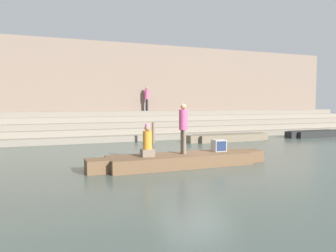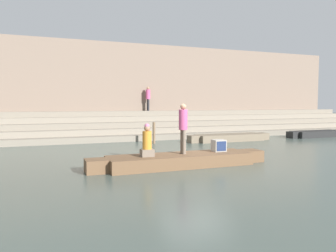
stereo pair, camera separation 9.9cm
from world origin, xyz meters
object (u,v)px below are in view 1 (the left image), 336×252
Objects in this scene: tv_set at (219,146)px; moored_boat_distant at (315,133)px; person_rowing at (147,143)px; person_standing at (183,125)px; rowboat_main at (181,160)px; mooring_post at (153,133)px; moored_boat_shore at (228,137)px; person_on_steps at (147,97)px.

tv_set is 12.20m from moored_boat_distant.
person_rowing is at bearing -160.42° from moored_boat_distant.
person_standing reaches higher than person_rowing.
rowboat_main is at bearing -158.50° from moored_boat_distant.
person_rowing is at bearing 178.93° from rowboat_main.
rowboat_main is 1.22m from person_standing.
mooring_post is (2.44, 6.52, -0.30)m from person_rowing.
mooring_post is (1.22, 6.47, 0.35)m from rowboat_main.
moored_boat_distant is (6.56, -0.02, 0.00)m from moored_boat_shore.
person_on_steps is (0.83, 11.10, 1.99)m from tv_set.
moored_boat_shore is 3.13× the size of person_on_steps.
tv_set is at bearing 0.84° from rowboat_main.
person_on_steps reaches higher than tv_set.
person_standing is 11.44m from person_on_steps.
moored_boat_distant is (12.24, 6.00, -0.01)m from rowboat_main.
mooring_post reaches higher than rowboat_main.
person_standing is 1.50× the size of mooring_post.
moored_boat_distant is at bearing 24.67° from person_standing.
tv_set is 0.09× the size of moored_boat_shore.
person_on_steps is (-3.28, 5.19, 2.41)m from moored_boat_shore.
person_on_steps is (-9.84, 5.21, 2.41)m from moored_boat_distant.
moored_boat_shore is at bearing 42.44° from person_rowing.
mooring_post reaches higher than tv_set.
person_standing reaches higher than moored_boat_distant.
person_standing is 1.06× the size of person_on_steps.
person_standing is at bearing 25.02° from rowboat_main.
mooring_post is (-11.02, 0.47, 0.36)m from moored_boat_distant.
mooring_post is (-0.35, 6.36, -0.06)m from tv_set.
mooring_post is at bearing 98.72° from tv_set.
moored_boat_distant is (10.67, 5.89, -0.42)m from tv_set.
person_rowing is 0.67× the size of person_on_steps.
person_rowing is 0.95× the size of mooring_post.
person_on_steps is at bearing 121.10° from moored_boat_shore.
tv_set is at bearing -155.71° from moored_boat_distant.
person_rowing reaches higher than tv_set.
mooring_post is (-4.46, 0.45, 0.36)m from moored_boat_shore.
rowboat_main is 5.89× the size of person_rowing.
rowboat_main is 13.63m from moored_boat_distant.
person_on_steps is at bearing 76.02° from mooring_post.
person_standing is at bearing -158.52° from moored_boat_distant.
person_on_steps reaches higher than person_standing.
rowboat_main is 3.92× the size of person_on_steps.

